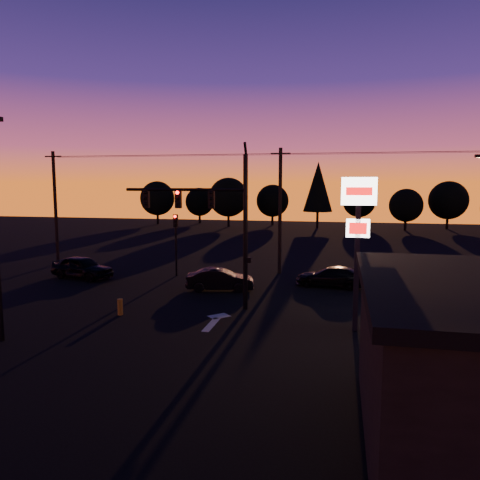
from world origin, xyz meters
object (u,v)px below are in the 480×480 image
Objects in this scene: pylon_sign at (358,221)px; car_right at (331,277)px; car_mid at (220,280)px; traffic_signal_mast at (215,214)px; car_left at (82,267)px; suv_parked at (416,359)px; bollard at (120,307)px; secondary_signal at (176,236)px.

pylon_sign reaches higher than car_right.
car_right is at bearing -80.61° from car_mid.
pylon_sign is at bearing -19.36° from traffic_signal_mast.
car_left reaches higher than car_mid.
suv_parked is (8.97, -7.18, -4.31)m from traffic_signal_mast.
car_right reaches higher than bollard.
car_left is 10.33m from car_mid.
bollard is at bearing -150.94° from traffic_signal_mast.
car_left is at bearing -79.98° from car_right.
car_mid is at bearing 60.19° from bollard.
secondary_signal is at bearing 37.28° from car_mid.
car_left reaches higher than suv_parked.
bollard is (-11.40, 0.11, -4.51)m from pylon_sign.
pylon_sign is 12.26m from bollard.
car_left is (-10.97, 5.33, -4.17)m from traffic_signal_mast.
traffic_signal_mast reaches higher than secondary_signal.
traffic_signal_mast is 7.52m from pylon_sign.
car_left is at bearing 70.36° from car_mid.
suv_parked is at bearing -149.69° from car_mid.
secondary_signal is at bearing 138.92° from suv_parked.
car_mid is (10.22, -1.52, -0.10)m from car_left.
pylon_sign is 8.41× the size of bollard.
pylon_sign is at bearing 14.75° from car_right.
secondary_signal is 15.75m from pylon_sign.
secondary_signal is 0.96× the size of suv_parked.
car_left reaches higher than car_right.
suv_parked is (19.93, -12.51, -0.14)m from car_left.
car_mid is at bearing -84.35° from car_left.
secondary_signal is at bearing 93.50° from bollard.
secondary_signal is 5.97m from car_mid.
secondary_signal is at bearing 123.19° from traffic_signal_mast.
traffic_signal_mast is 1.26× the size of pylon_sign.
pylon_sign is at bearing -99.29° from car_left.
car_right is at bearing 97.98° from pylon_sign.
secondary_signal is 1.06× the size of car_mid.
bollard is 7.15m from car_mid.
traffic_signal_mast is 12.27m from suv_parked.
pylon_sign is at bearing -39.77° from secondary_signal.
pylon_sign reaches higher than suv_parked.
pylon_sign is 6.62m from suv_parked.
traffic_signal_mast is 12.89m from car_left.
pylon_sign is 9.85m from car_right.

